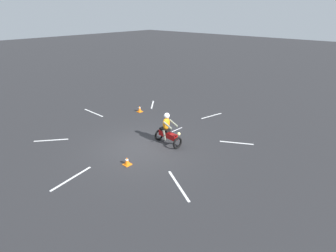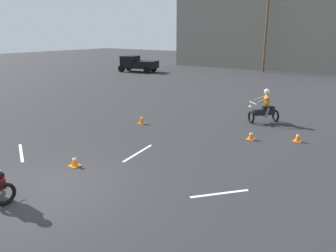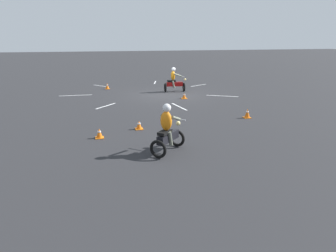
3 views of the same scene
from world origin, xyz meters
name	(u,v)px [view 1 (image 1 of 3)]	position (x,y,z in m)	size (l,w,h in m)	color
ground_plane	(141,147)	(0.00, 0.00, 0.00)	(120.00, 120.00, 0.00)	#28282B
motorcycle_rider_foreground	(168,131)	(-0.72, -1.14, 0.73)	(1.53, 0.73, 1.66)	black
traffic_cone_near_right	(127,161)	(-0.70, 1.49, 0.18)	(0.32, 0.32, 0.37)	orange
traffic_cone_mid_left	(140,109)	(3.70, -3.31, 0.21)	(0.32, 0.32, 0.43)	orange
lane_stripe_e	(94,113)	(5.84, -1.16, 0.00)	(0.10, 2.05, 0.01)	silver
lane_stripe_ne	(51,140)	(4.07, 2.59, 0.00)	(0.10, 1.71, 0.01)	silver
lane_stripe_n	(72,178)	(0.19, 3.65, 0.00)	(0.10, 1.96, 0.01)	silver
lane_stripe_nw	(178,185)	(-3.32, 1.15, 0.00)	(0.10, 2.04, 0.01)	silver
lane_stripe_sw	(236,143)	(-3.28, -3.56, 0.00)	(0.10, 1.68, 0.01)	silver
lane_stripe_s	(212,116)	(-0.28, -5.87, 0.00)	(0.10, 1.68, 0.01)	silver
lane_stripe_se	(152,105)	(4.08, -4.91, 0.00)	(0.10, 1.69, 0.01)	silver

